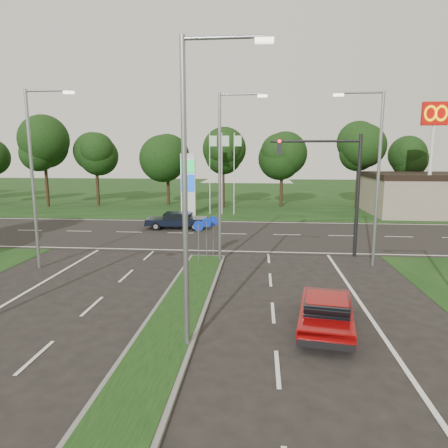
{
  "coord_description": "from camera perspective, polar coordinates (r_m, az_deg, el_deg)",
  "views": [
    {
      "loc": [
        2.94,
        -5.25,
        5.8
      ],
      "look_at": [
        1.06,
        15.64,
        2.2
      ],
      "focal_mm": 32.0,
      "sensor_mm": 36.0,
      "label": 1
    }
  ],
  "objects": [
    {
      "name": "verge_far",
      "position": [
        60.6,
        2.34,
        4.25
      ],
      "size": [
        160.0,
        50.0,
        0.02
      ],
      "primitive_type": "cube",
      "color": "black",
      "rests_on": "ground"
    },
    {
      "name": "cross_road",
      "position": [
        29.96,
        -0.59,
        -1.42
      ],
      "size": [
        160.0,
        12.0,
        0.02
      ],
      "primitive_type": "cube",
      "color": "black",
      "rests_on": "ground"
    },
    {
      "name": "median_kerb",
      "position": [
        11.27,
        -11.51,
        -21.09
      ],
      "size": [
        2.0,
        26.0,
        0.12
      ],
      "primitive_type": "cube",
      "color": "slate",
      "rests_on": "ground"
    },
    {
      "name": "streetlight_median_near",
      "position": [
        11.43,
        -4.66,
        6.08
      ],
      "size": [
        2.53,
        0.22,
        9.0
      ],
      "color": "gray",
      "rests_on": "ground"
    },
    {
      "name": "streetlight_median_far",
      "position": [
        21.35,
        -0.08,
        7.8
      ],
      "size": [
        2.53,
        0.22,
        9.0
      ],
      "color": "gray",
      "rests_on": "ground"
    },
    {
      "name": "streetlight_left_far",
      "position": [
        22.3,
        -25.33,
        6.96
      ],
      "size": [
        2.53,
        0.22,
        9.0
      ],
      "color": "gray",
      "rests_on": "ground"
    },
    {
      "name": "streetlight_right_far",
      "position": [
        22.05,
        20.72,
        7.24
      ],
      "size": [
        2.53,
        0.22,
        9.0
      ],
      "rotation": [
        0.0,
        0.0,
        3.14
      ],
      "color": "gray",
      "rests_on": "ground"
    },
    {
      "name": "traffic_signal",
      "position": [
        23.66,
        15.59,
        6.61
      ],
      "size": [
        5.1,
        0.42,
        7.0
      ],
      "color": "black",
      "rests_on": "ground"
    },
    {
      "name": "median_signs",
      "position": [
        22.22,
        -2.55,
        -0.87
      ],
      "size": [
        1.16,
        1.76,
        2.38
      ],
      "color": "gray",
      "rests_on": "ground"
    },
    {
      "name": "gas_pylon",
      "position": [
        38.97,
        -4.84,
        5.88
      ],
      "size": [
        5.8,
        1.26,
        8.0
      ],
      "color": "silver",
      "rests_on": "ground"
    },
    {
      "name": "mcdonalds_sign",
      "position": [
        40.21,
        27.76,
        11.77
      ],
      "size": [
        2.2,
        0.47,
        10.4
      ],
      "color": "silver",
      "rests_on": "ground"
    },
    {
      "name": "treeline_far",
      "position": [
        45.28,
        1.57,
        11.05
      ],
      "size": [
        6.0,
        6.0,
        9.9
      ],
      "color": "black",
      "rests_on": "ground"
    },
    {
      "name": "red_sedan",
      "position": [
        14.19,
        14.39,
        -12.03
      ],
      "size": [
        2.34,
        4.36,
        1.14
      ],
      "rotation": [
        0.0,
        0.0,
        -0.16
      ],
      "color": "#860707",
      "rests_on": "ground"
    },
    {
      "name": "navy_sedan",
      "position": [
        32.15,
        -6.69,
        0.56
      ],
      "size": [
        4.85,
        2.17,
        1.31
      ],
      "rotation": [
        0.0,
        0.0,
        1.62
      ],
      "color": "black",
      "rests_on": "ground"
    }
  ]
}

